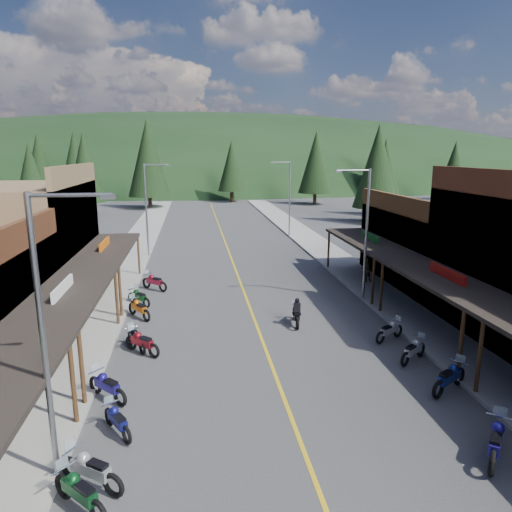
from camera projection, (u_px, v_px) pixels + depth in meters
name	position (u px, v px, depth m)	size (l,w,h in m)	color
ground	(272.00, 366.00, 19.50)	(220.00, 220.00, 0.00)	#38383A
centerline	(232.00, 259.00, 38.81)	(0.15, 90.00, 0.01)	gold
sidewalk_west	(127.00, 262.00, 37.63)	(3.40, 94.00, 0.15)	gray
sidewalk_east	(331.00, 255.00, 39.96)	(3.40, 94.00, 0.15)	gray
shop_west_3	(18.00, 243.00, 27.79)	(10.90, 10.20, 8.20)	brown
shop_east_3	(439.00, 246.00, 31.69)	(10.90, 10.20, 6.20)	#4C2D16
streetlight_0	(48.00, 329.00, 11.78)	(2.16, 0.18, 8.00)	gray
streetlight_1	(148.00, 206.00, 38.82)	(2.16, 0.18, 8.00)	gray
streetlight_2	(364.00, 229.00, 27.16)	(2.16, 0.18, 8.00)	gray
streetlight_3	(288.00, 195.00, 48.41)	(2.16, 0.18, 8.00)	gray
ridge_hill	(202.00, 180.00, 149.87)	(310.00, 140.00, 60.00)	black
pine_1	(75.00, 162.00, 82.28)	(5.88, 5.88, 12.50)	black
pine_2	(148.00, 158.00, 72.39)	(6.72, 6.72, 14.00)	black
pine_3	(232.00, 166.00, 82.33)	(5.04, 5.04, 11.00)	black
pine_4	(316.00, 162.00, 78.24)	(5.88, 5.88, 12.50)	black
pine_5	(377.00, 157.00, 91.80)	(6.72, 6.72, 14.00)	black
pine_6	(454.00, 165.00, 86.01)	(5.04, 5.04, 11.00)	black
pine_7	(39.00, 161.00, 87.00)	(5.88, 5.88, 12.50)	black
pine_8	(31.00, 178.00, 53.86)	(4.48, 4.48, 10.00)	black
pine_9	(384.00, 170.00, 64.74)	(4.93, 4.93, 10.80)	black
pine_10	(85.00, 168.00, 63.87)	(5.38, 5.38, 11.60)	black
pine_11	(377.00, 166.00, 57.27)	(5.82, 5.82, 12.40)	black
bike_west_4	(79.00, 491.00, 11.48)	(0.70, 2.09, 1.20)	#0C3E1A
bike_west_5	(91.00, 468.00, 12.26)	(0.72, 2.17, 1.24)	#9F9FA4
bike_west_6	(117.00, 419.00, 14.66)	(0.62, 1.86, 1.06)	navy
bike_west_7	(107.00, 385.00, 16.70)	(0.70, 2.10, 1.20)	navy
bike_west_8	(142.00, 341.00, 20.52)	(0.71, 2.12, 1.21)	maroon
bike_west_9	(136.00, 338.00, 21.00)	(0.64, 1.93, 1.10)	black
bike_west_10	(139.00, 308.00, 24.97)	(0.71, 2.13, 1.21)	#B7580D
bike_west_11	(139.00, 296.00, 27.05)	(0.67, 2.00, 1.14)	#0B3A14
bike_west_12	(154.00, 281.00, 30.07)	(0.72, 2.17, 1.24)	maroon
bike_east_5	(496.00, 440.00, 13.43)	(0.76, 2.28, 1.30)	navy
bike_east_6	(450.00, 376.00, 17.26)	(0.74, 2.21, 1.26)	navy
bike_east_7	(413.00, 349.00, 19.80)	(0.66, 1.97, 1.12)	#A3A3A8
bike_east_8	(390.00, 330.00, 22.01)	(0.64, 1.93, 1.10)	#A2A2A8
rider_on_bike	(296.00, 314.00, 24.03)	(0.90, 2.07, 1.53)	black
pedestrian_east_b	(366.00, 269.00, 31.51)	(0.87, 0.50, 1.78)	brown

